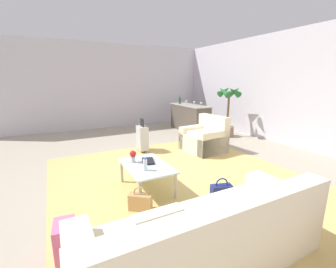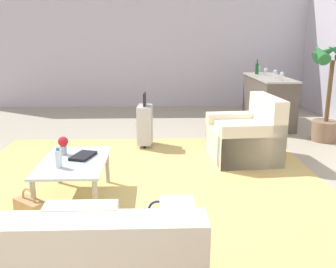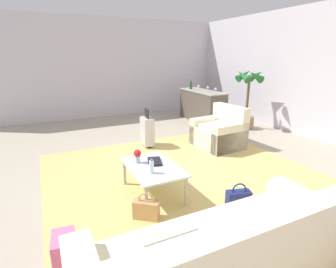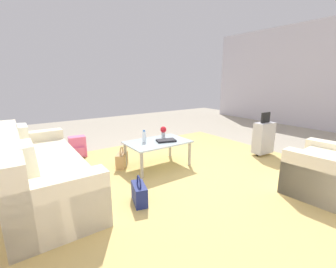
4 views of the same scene
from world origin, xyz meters
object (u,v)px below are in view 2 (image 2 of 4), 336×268
object	(u,v)px
wine_glass_right_of_centre	(275,72)
armchair	(248,138)
flower_vase	(63,144)
wine_bottle_green	(257,68)
coffee_table_book	(83,156)
coffee_table	(74,166)
wine_glass_leftmost	(259,68)
wine_glass_rightmost	(282,74)
handbag_navy	(159,225)
wine_glass_left_of_centre	(266,70)
handbag_tan	(30,211)
potted_palm	(329,90)
bar_console	(268,100)
water_bottle	(58,159)
suitcase_silver	(145,124)

from	to	relation	value
wine_glass_right_of_centre	armchair	bearing A→B (deg)	-26.05
flower_vase	wine_bottle_green	world-z (taller)	wine_bottle_green
coffee_table_book	wine_bottle_green	world-z (taller)	wine_bottle_green
armchair	coffee_table	xyz separation A→B (m)	(1.31, -2.17, 0.08)
armchair	coffee_table	distance (m)	2.54
coffee_table_book	wine_glass_leftmost	distance (m)	5.01
coffee_table	flower_vase	world-z (taller)	flower_vase
wine_glass_leftmost	wine_glass_right_of_centre	distance (m)	0.81
wine_glass_rightmost	handbag_navy	world-z (taller)	wine_glass_rightmost
wine_glass_left_of_centre	handbag_tan	distance (m)	5.49
coffee_table_book	handbag_tan	xyz separation A→B (m)	(0.64, -0.39, -0.33)
wine_glass_right_of_centre	potted_palm	bearing A→B (deg)	26.82
wine_glass_left_of_centre	potted_palm	world-z (taller)	potted_palm
coffee_table_book	flower_vase	world-z (taller)	flower_vase
bar_console	handbag_navy	world-z (taller)	bar_console
potted_palm	wine_glass_leftmost	bearing A→B (deg)	-161.31
flower_vase	bar_console	size ratio (longest dim) A/B	0.12
wine_glass_leftmost	water_bottle	bearing A→B (deg)	-36.22
wine_bottle_green	bar_console	bearing A→B (deg)	13.21
flower_vase	wine_glass_leftmost	bearing A→B (deg)	140.49
flower_vase	wine_glass_right_of_centre	xyz separation A→B (m)	(-3.08, 3.29, 0.48)
wine_bottle_green	handbag_navy	distance (m)	5.35
handbag_navy	coffee_table_book	bearing A→B (deg)	-139.65
armchair	handbag_tan	xyz separation A→B (m)	(1.83, -2.48, -0.17)
coffee_table_book	wine_glass_left_of_centre	xyz separation A→B (m)	(-3.58, 3.00, 0.58)
bar_console	wine_glass_leftmost	bearing A→B (deg)	-175.75
handbag_navy	wine_glass_leftmost	bearing A→B (deg)	156.30
wine_glass_left_of_centre	wine_glass_rightmost	bearing A→B (deg)	4.25
wine_bottle_green	potted_palm	size ratio (longest dim) A/B	0.18
wine_glass_rightmost	handbag_navy	xyz separation A→B (m)	(3.72, -2.25, -0.91)
flower_vase	bar_console	world-z (taller)	bar_console
coffee_table_book	coffee_table	bearing A→B (deg)	-16.76
wine_bottle_green	coffee_table	bearing A→B (deg)	-36.65
handbag_tan	potted_palm	world-z (taller)	potted_palm
coffee_table_book	wine_glass_right_of_centre	world-z (taller)	wine_glass_right_of_centre
wine_glass_left_of_centre	wine_glass_right_of_centre	xyz separation A→B (m)	(0.40, 0.07, 0.00)
potted_palm	water_bottle	bearing A→B (deg)	-57.72
wine_glass_left_of_centre	coffee_table	bearing A→B (deg)	-39.74
handbag_navy	wine_bottle_green	bearing A→B (deg)	156.59
bar_console	armchair	bearing A→B (deg)	-22.94
wine_glass_leftmost	wine_glass_rightmost	distance (m)	1.22
flower_vase	bar_console	xyz separation A→B (m)	(-3.28, 3.25, -0.08)
wine_glass_left_of_centre	handbag_tan	xyz separation A→B (m)	(4.23, -3.39, -0.91)
wine_glass_rightmost	handbag_navy	bearing A→B (deg)	-31.15
flower_vase	suitcase_silver	size ratio (longest dim) A/B	0.24
bar_console	water_bottle	bearing A→B (deg)	-40.86
coffee_table_book	suitcase_silver	xyz separation A→B (m)	(-1.88, 0.62, -0.10)
wine_glass_left_of_centre	wine_bottle_green	world-z (taller)	wine_bottle_green
bar_console	handbag_navy	xyz separation A→B (m)	(4.33, -2.21, -0.35)
handbag_navy	potted_palm	distance (m)	4.20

